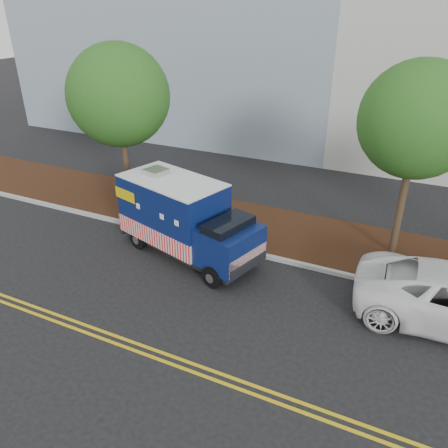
% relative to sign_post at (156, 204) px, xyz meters
% --- Properties ---
extents(ground, '(120.00, 120.00, 0.00)m').
position_rel_sign_post_xyz_m(ground, '(2.37, -1.55, -1.20)').
color(ground, black).
rests_on(ground, ground).
extents(curb, '(120.00, 0.18, 0.15)m').
position_rel_sign_post_xyz_m(curb, '(2.37, -0.15, -1.12)').
color(curb, '#9E9E99').
rests_on(curb, ground).
extents(mulch_strip, '(120.00, 4.00, 0.15)m').
position_rel_sign_post_xyz_m(mulch_strip, '(2.37, 1.95, -1.12)').
color(mulch_strip, '#311C0D').
rests_on(mulch_strip, ground).
extents(centerline_near, '(120.00, 0.10, 0.01)m').
position_rel_sign_post_xyz_m(centerline_near, '(2.37, -6.00, -1.19)').
color(centerline_near, gold).
rests_on(centerline_near, ground).
extents(centerline_far, '(120.00, 0.10, 0.01)m').
position_rel_sign_post_xyz_m(centerline_far, '(2.37, -6.25, -1.19)').
color(centerline_far, gold).
rests_on(centerline_far, ground).
extents(tree_a, '(4.38, 4.38, 7.14)m').
position_rel_sign_post_xyz_m(tree_a, '(-2.87, 1.96, 3.74)').
color(tree_a, '#38281C').
rests_on(tree_a, ground).
extents(tree_c, '(3.87, 3.87, 7.03)m').
position_rel_sign_post_xyz_m(tree_c, '(9.03, 2.09, 3.88)').
color(tree_c, '#38281C').
rests_on(tree_c, ground).
extents(sign_post, '(0.06, 0.06, 2.40)m').
position_rel_sign_post_xyz_m(sign_post, '(0.00, 0.00, 0.00)').
color(sign_post, '#473828').
rests_on(sign_post, ground).
extents(food_truck, '(6.06, 3.59, 3.02)m').
position_rel_sign_post_xyz_m(food_truck, '(1.85, -1.05, 0.17)').
color(food_truck, black).
rests_on(food_truck, ground).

